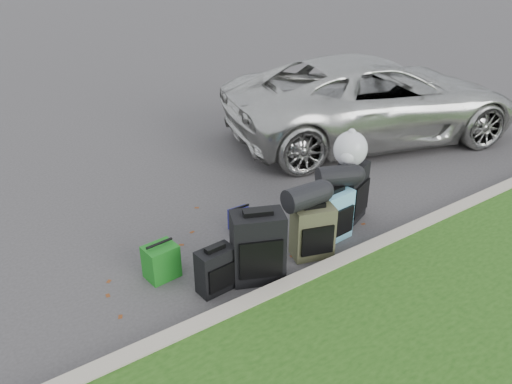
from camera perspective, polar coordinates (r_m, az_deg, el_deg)
ground at (r=6.15m, az=1.84°, el=-5.02°), size 120.00×120.00×0.00m
curb at (r=5.48m, az=8.17°, el=-8.85°), size 120.00×0.18×0.15m
suv at (r=9.22m, az=13.28°, el=10.32°), size 5.73×3.80×1.46m
suitcase_small_black at (r=5.16m, az=-4.63°, el=-8.89°), size 0.40×0.24×0.49m
suitcase_large_black_left at (r=5.22m, az=0.20°, el=-6.32°), size 0.63×0.51×0.78m
suitcase_olive at (r=5.67m, az=6.47°, el=-4.50°), size 0.52×0.41×0.63m
suitcase_teal at (r=6.03m, az=8.83°, el=-2.62°), size 0.46×0.29×0.63m
suitcase_large_black_right at (r=6.44m, az=10.61°, el=-0.08°), size 0.59×0.48×0.76m
tote_green at (r=5.45m, az=-10.79°, el=-7.82°), size 0.36×0.30×0.38m
tote_navy at (r=6.21m, az=-1.75°, el=-3.20°), size 0.26×0.21×0.28m
duffel_left at (r=5.45m, az=5.69°, el=-0.50°), size 0.50×0.28×0.27m
duffel_right at (r=5.96m, az=9.23°, el=1.78°), size 0.53×0.42×0.26m
trash_bag at (r=6.19m, az=10.75°, el=4.85°), size 0.43×0.43×0.43m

